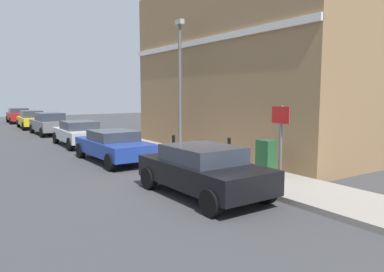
{
  "coord_description": "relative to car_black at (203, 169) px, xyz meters",
  "views": [
    {
      "loc": [
        -6.02,
        -9.01,
        2.75
      ],
      "look_at": [
        1.37,
        2.15,
        1.2
      ],
      "focal_mm": 34.17,
      "sensor_mm": 36.0,
      "label": 1
    }
  ],
  "objects": [
    {
      "name": "car_black",
      "position": [
        0.0,
        0.0,
        0.0
      ],
      "size": [
        2.03,
        4.07,
        1.37
      ],
      "rotation": [
        0.0,
        0.0,
        1.59
      ],
      "color": "black",
      "rests_on": "ground"
    },
    {
      "name": "utility_cabinet",
      "position": [
        2.68,
        0.34,
        -0.04
      ],
      "size": [
        0.46,
        0.61,
        1.15
      ],
      "color": "#1E4C28",
      "rests_on": "sidewalk"
    },
    {
      "name": "street_sign",
      "position": [
        1.6,
        -1.24,
        0.94
      ],
      "size": [
        0.08,
        0.6,
        2.3
      ],
      "color": "#59595B",
      "rests_on": "sidewalk"
    },
    {
      "name": "corner_building",
      "position": [
        7.57,
        5.27,
        3.23
      ],
      "size": [
        7.95,
        12.28,
        7.92
      ],
      "color": "olive",
      "rests_on": "ground"
    },
    {
      "name": "lamppost",
      "position": [
        2.77,
        5.66,
        2.58
      ],
      "size": [
        0.2,
        0.44,
        5.72
      ],
      "color": "#59595B",
      "rests_on": "sidewalk"
    },
    {
      "name": "car_yellow",
      "position": [
        -0.21,
        23.38,
        0.0
      ],
      "size": [
        1.91,
        4.33,
        1.44
      ],
      "rotation": [
        0.0,
        0.0,
        1.54
      ],
      "color": "gold",
      "rests_on": "ground"
    },
    {
      "name": "car_blue",
      "position": [
        -0.13,
        6.1,
        -0.05
      ],
      "size": [
        1.99,
        4.42,
        1.27
      ],
      "rotation": [
        0.0,
        0.0,
        1.59
      ],
      "color": "navy",
      "rests_on": "ground"
    },
    {
      "name": "car_grey",
      "position": [
        -0.03,
        17.98,
        0.05
      ],
      "size": [
        1.9,
        4.28,
        1.49
      ],
      "rotation": [
        0.0,
        0.0,
        1.59
      ],
      "color": "slate",
      "rests_on": "ground"
    },
    {
      "name": "sidewalk",
      "position": [
        2.48,
        7.13,
        -0.65
      ],
      "size": [
        2.33,
        30.0,
        0.15
      ],
      "primitive_type": "cube",
      "color": "gray",
      "rests_on": "ground"
    },
    {
      "name": "car_red",
      "position": [
        -0.19,
        30.05,
        0.01
      ],
      "size": [
        1.98,
        4.0,
        1.41
      ],
      "rotation": [
        0.0,
        0.0,
        1.54
      ],
      "color": "maroon",
      "rests_on": "ground"
    },
    {
      "name": "car_silver",
      "position": [
        0.06,
        11.48,
        -0.03
      ],
      "size": [
        2.0,
        4.19,
        1.32
      ],
      "rotation": [
        0.0,
        0.0,
        1.56
      ],
      "color": "#B7B7BC",
      "rests_on": "ground"
    },
    {
      "name": "bollard_near_cabinet",
      "position": [
        2.78,
        2.3,
        -0.02
      ],
      "size": [
        0.14,
        0.14,
        1.04
      ],
      "color": "black",
      "rests_on": "sidewalk"
    },
    {
      "name": "bollard_far_kerb",
      "position": [
        1.57,
        4.2,
        -0.02
      ],
      "size": [
        0.14,
        0.14,
        1.04
      ],
      "color": "black",
      "rests_on": "sidewalk"
    },
    {
      "name": "ground",
      "position": [
        0.45,
        1.13,
        -0.73
      ],
      "size": [
        80.0,
        80.0,
        0.0
      ],
      "primitive_type": "plane",
      "color": "#38383A"
    }
  ]
}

